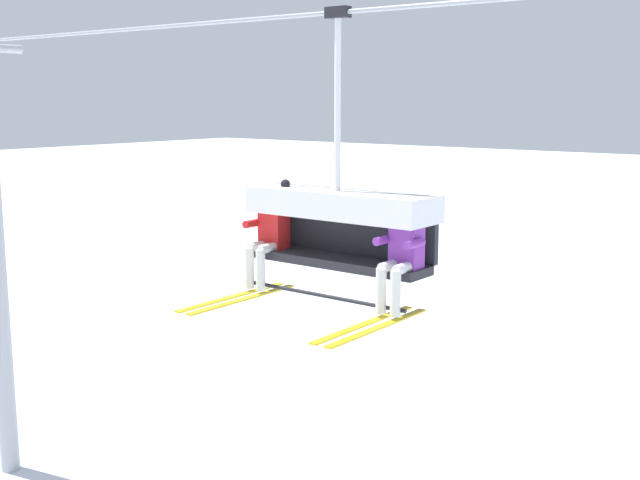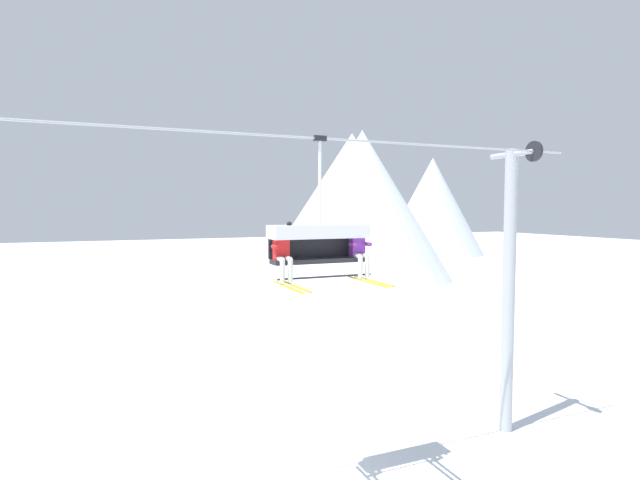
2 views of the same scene
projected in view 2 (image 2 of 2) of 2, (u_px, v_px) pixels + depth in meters
name	position (u px, v px, depth m)	size (l,w,h in m)	color
mountain_peak_west	(362.00, 205.00, 46.90)	(16.73, 16.73, 13.90)	silver
mountain_peak_central	(352.00, 199.00, 58.69)	(20.08, 20.08, 15.37)	white
mountain_peak_east	(432.00, 206.00, 72.03)	(14.59, 14.59, 13.91)	silver
lift_tower_far	(509.00, 284.00, 14.50)	(0.36, 1.88, 8.41)	#9EA3A8
lift_cable	(271.00, 135.00, 10.60)	(16.95, 0.05, 0.05)	#9EA3A8
chairlift_chair	(319.00, 237.00, 11.25)	(2.28, 0.74, 3.13)	#232328
skier_red	(283.00, 252.00, 10.71)	(0.48, 1.70, 1.34)	red
skier_purple	(360.00, 250.00, 11.43)	(0.46, 1.70, 1.23)	purple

